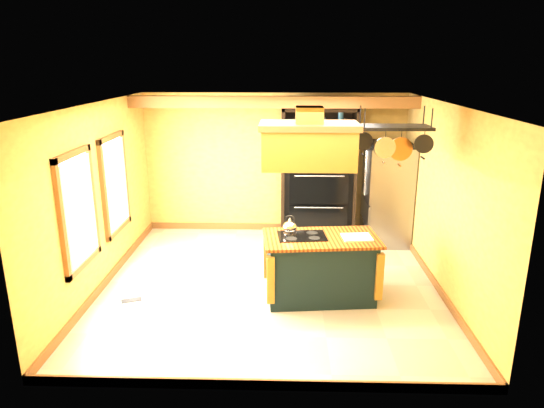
# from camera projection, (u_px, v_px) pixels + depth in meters

# --- Properties ---
(floor) EXTENTS (5.00, 5.00, 0.00)m
(floor) POSITION_uv_depth(u_px,v_px,m) (270.00, 284.00, 7.39)
(floor) COLOR beige
(floor) RESTS_ON ground
(ceiling) EXTENTS (5.00, 5.00, 0.00)m
(ceiling) POSITION_uv_depth(u_px,v_px,m) (270.00, 104.00, 6.63)
(ceiling) COLOR white
(ceiling) RESTS_ON wall_back
(wall_back) EXTENTS (5.00, 0.02, 2.70)m
(wall_back) POSITION_uv_depth(u_px,v_px,m) (274.00, 164.00, 9.40)
(wall_back) COLOR #E3B053
(wall_back) RESTS_ON floor
(wall_front) EXTENTS (5.00, 0.02, 2.70)m
(wall_front) POSITION_uv_depth(u_px,v_px,m) (261.00, 270.00, 4.61)
(wall_front) COLOR #E3B053
(wall_front) RESTS_ON floor
(wall_left) EXTENTS (0.02, 5.00, 2.70)m
(wall_left) POSITION_uv_depth(u_px,v_px,m) (99.00, 197.00, 7.08)
(wall_left) COLOR #E3B053
(wall_left) RESTS_ON floor
(wall_right) EXTENTS (0.02, 5.00, 2.70)m
(wall_right) POSITION_uv_depth(u_px,v_px,m) (444.00, 200.00, 6.94)
(wall_right) COLOR #E3B053
(wall_right) RESTS_ON floor
(ceiling_beam) EXTENTS (5.00, 0.15, 0.20)m
(ceiling_beam) POSITION_uv_depth(u_px,v_px,m) (273.00, 102.00, 8.29)
(ceiling_beam) COLOR brown
(ceiling_beam) RESTS_ON ceiling
(window_near) EXTENTS (0.06, 1.06, 1.56)m
(window_near) POSITION_uv_depth(u_px,v_px,m) (79.00, 210.00, 6.30)
(window_near) COLOR brown
(window_near) RESTS_ON wall_left
(window_far) EXTENTS (0.06, 1.06, 1.56)m
(window_far) POSITION_uv_depth(u_px,v_px,m) (115.00, 184.00, 7.64)
(window_far) COLOR brown
(window_far) RESTS_ON wall_left
(kitchen_island) EXTENTS (1.67, 1.04, 1.11)m
(kitchen_island) POSITION_uv_depth(u_px,v_px,m) (320.00, 267.00, 6.84)
(kitchen_island) COLOR black
(kitchen_island) RESTS_ON floor
(range_hood) EXTENTS (1.29, 0.73, 0.80)m
(range_hood) POSITION_uv_depth(u_px,v_px,m) (309.00, 143.00, 6.35)
(range_hood) COLOR #A87F2A
(range_hood) RESTS_ON ceiling
(pot_rack) EXTENTS (0.98, 0.46, 0.72)m
(pot_rack) POSITION_uv_depth(u_px,v_px,m) (394.00, 134.00, 6.28)
(pot_rack) COLOR black
(pot_rack) RESTS_ON ceiling
(refrigerator) EXTENTS (0.79, 0.93, 1.82)m
(refrigerator) POSITION_uv_depth(u_px,v_px,m) (387.00, 196.00, 8.90)
(refrigerator) COLOR gray
(refrigerator) RESTS_ON floor
(hutch) EXTENTS (1.39, 0.63, 2.46)m
(hutch) POSITION_uv_depth(u_px,v_px,m) (318.00, 188.00, 9.24)
(hutch) COLOR black
(hutch) RESTS_ON floor
(floor_register) EXTENTS (0.30, 0.21, 0.01)m
(floor_register) POSITION_uv_depth(u_px,v_px,m) (131.00, 300.00, 6.87)
(floor_register) COLOR black
(floor_register) RESTS_ON floor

